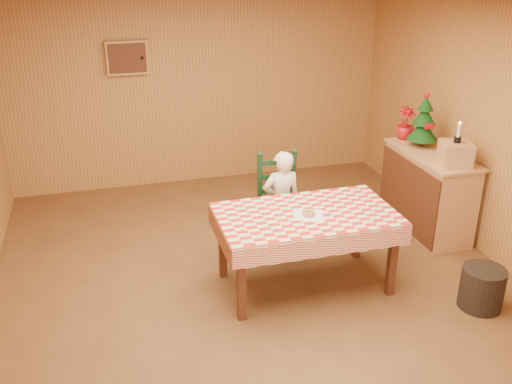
# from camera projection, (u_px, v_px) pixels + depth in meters

# --- Properties ---
(ground) EXTENTS (6.00, 6.00, 0.00)m
(ground) POSITION_uv_depth(u_px,v_px,m) (262.00, 291.00, 5.44)
(ground) COLOR brown
(ground) RESTS_ON ground
(cabin_walls) EXTENTS (5.10, 6.05, 2.65)m
(cabin_walls) POSITION_uv_depth(u_px,v_px,m) (246.00, 90.00, 5.19)
(cabin_walls) COLOR #B37C40
(cabin_walls) RESTS_ON ground
(dining_table) EXTENTS (1.66, 0.96, 0.77)m
(dining_table) POSITION_uv_depth(u_px,v_px,m) (306.00, 221.00, 5.28)
(dining_table) COLOR #522816
(dining_table) RESTS_ON ground
(ladder_chair) EXTENTS (0.44, 0.40, 1.08)m
(ladder_chair) POSITION_uv_depth(u_px,v_px,m) (280.00, 205.00, 6.05)
(ladder_chair) COLOR black
(ladder_chair) RESTS_ON ground
(seated_child) EXTENTS (0.41, 0.27, 1.12)m
(seated_child) POSITION_uv_depth(u_px,v_px,m) (281.00, 202.00, 5.97)
(seated_child) COLOR white
(seated_child) RESTS_ON ground
(napkin) EXTENTS (0.34, 0.34, 0.00)m
(napkin) POSITION_uv_depth(u_px,v_px,m) (308.00, 215.00, 5.20)
(napkin) COLOR white
(napkin) RESTS_ON dining_table
(donut) EXTENTS (0.14, 0.14, 0.04)m
(donut) POSITION_uv_depth(u_px,v_px,m) (309.00, 213.00, 5.19)
(donut) COLOR #BE8944
(donut) RESTS_ON napkin
(shelf_unit) EXTENTS (0.54, 1.24, 0.93)m
(shelf_unit) POSITION_uv_depth(u_px,v_px,m) (427.00, 192.00, 6.47)
(shelf_unit) COLOR tan
(shelf_unit) RESTS_ON ground
(crate) EXTENTS (0.37, 0.37, 0.25)m
(crate) POSITION_uv_depth(u_px,v_px,m) (455.00, 154.00, 5.89)
(crate) COLOR tan
(crate) RESTS_ON shelf_unit
(christmas_tree) EXTENTS (0.34, 0.34, 0.62)m
(christmas_tree) POSITION_uv_depth(u_px,v_px,m) (424.00, 122.00, 6.40)
(christmas_tree) COLOR #522816
(christmas_tree) RESTS_ON shelf_unit
(flower_arrangement) EXTENTS (0.22, 0.22, 0.38)m
(flower_arrangement) POSITION_uv_depth(u_px,v_px,m) (405.00, 123.00, 6.69)
(flower_arrangement) COLOR #B11016
(flower_arrangement) RESTS_ON shelf_unit
(candle_set) EXTENTS (0.07, 0.07, 0.22)m
(candle_set) POSITION_uv_depth(u_px,v_px,m) (458.00, 136.00, 5.81)
(candle_set) COLOR black
(candle_set) RESTS_ON crate
(storage_bin) EXTENTS (0.44, 0.44, 0.39)m
(storage_bin) POSITION_uv_depth(u_px,v_px,m) (482.00, 288.00, 5.14)
(storage_bin) COLOR black
(storage_bin) RESTS_ON ground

